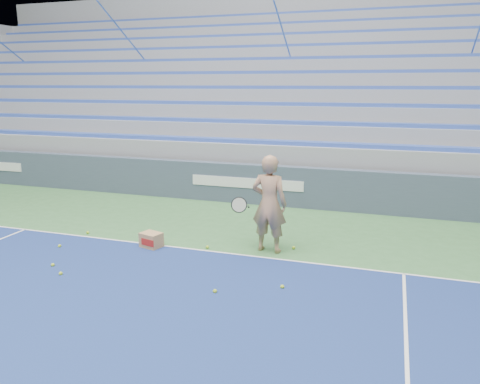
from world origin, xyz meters
name	(u,v)px	position (x,y,z in m)	size (l,w,h in m)	color
sponsor_barrier	(248,184)	(0.00, 15.88, 0.55)	(30.00, 0.32, 1.10)	#3C495C
bleachers	(292,108)	(0.00, 21.60, 2.36)	(31.00, 9.15, 7.30)	gray
tennis_player	(269,204)	(1.54, 12.30, 0.97)	(0.98, 0.88, 1.95)	tan
ball_box	(151,240)	(-0.79, 11.75, 0.15)	(0.48, 0.41, 0.31)	#AD8253
tennis_ball_0	(88,232)	(-2.57, 12.09, 0.03)	(0.07, 0.07, 0.07)	#B1D02A
tennis_ball_1	(61,274)	(-1.60, 9.97, 0.03)	(0.07, 0.07, 0.07)	#B1D02A
tennis_ball_2	(215,291)	(1.23, 10.15, 0.03)	(0.07, 0.07, 0.07)	#B1D02A
tennis_ball_3	(282,287)	(2.21, 10.65, 0.03)	(0.07, 0.07, 0.07)	#B1D02A
tennis_ball_4	(53,265)	(-2.00, 10.26, 0.03)	(0.07, 0.07, 0.07)	#B1D02A
tennis_ball_5	(60,246)	(-2.57, 11.15, 0.03)	(0.07, 0.07, 0.07)	#B1D02A
tennis_ball_6	(207,247)	(0.33, 12.04, 0.03)	(0.07, 0.07, 0.07)	#B1D02A
tennis_ball_7	(294,248)	(2.01, 12.55, 0.03)	(0.07, 0.07, 0.07)	#B1D02A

